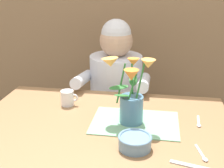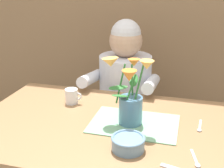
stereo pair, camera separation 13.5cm
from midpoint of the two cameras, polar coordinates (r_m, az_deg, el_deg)
name	(u,v)px [view 1 (the left image)]	position (r m, az deg, el deg)	size (l,w,h in m)	color
dining_table	(102,142)	(1.44, -4.67, -11.07)	(1.20, 0.80, 0.74)	olive
seated_person	(116,104)	(2.01, -1.20, -3.93)	(0.45, 0.47, 1.14)	#4C4C56
striped_placemat	(135,123)	(1.39, 1.67, -7.50)	(0.40, 0.28, 0.01)	#7AB289
flower_vase	(130,96)	(1.33, 0.64, -2.38)	(0.26, 0.20, 0.32)	teal
ceramic_bowl	(135,142)	(1.19, 1.14, -11.12)	(0.14, 0.14, 0.06)	#6689A8
dinner_knife	(196,167)	(1.12, 12.57, -15.46)	(0.19, 0.02, 0.01)	silver
ceramic_mug	(68,98)	(1.58, -10.97, -2.70)	(0.09, 0.07, 0.08)	silver
spoon_0	(203,156)	(1.19, 13.92, -13.35)	(0.04, 0.12, 0.01)	silver
spoon_1	(199,123)	(1.42, 13.77, -7.39)	(0.02, 0.12, 0.01)	silver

